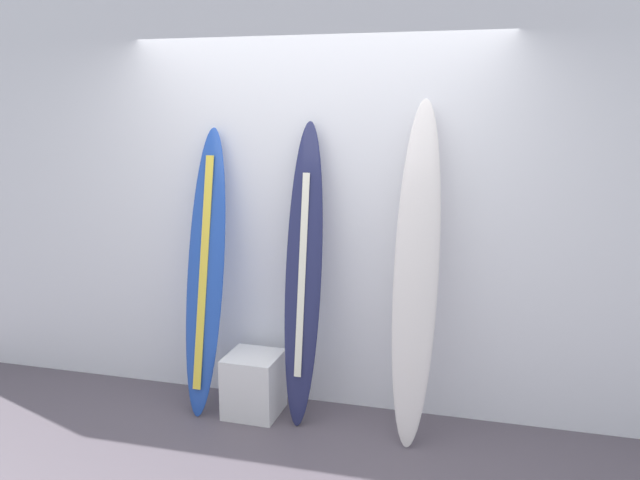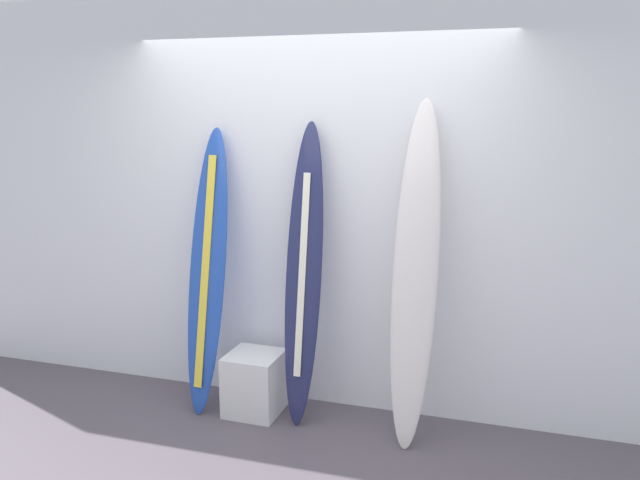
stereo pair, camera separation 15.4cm
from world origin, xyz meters
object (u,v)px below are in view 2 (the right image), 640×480
Objects in this scene: surfboard_navy at (304,277)px; display_block_left at (255,383)px; surfboard_cobalt at (207,273)px; surfboard_ivory at (415,274)px.

surfboard_navy is 0.84m from display_block_left.
surfboard_cobalt is 0.98× the size of surfboard_navy.
surfboard_navy is at bearing 8.42° from display_block_left.
surfboard_ivory is at bearing 0.45° from display_block_left.
surfboard_ivory reaches higher than surfboard_cobalt.
display_block_left is at bearing -179.55° from surfboard_ivory.
surfboard_ivory reaches higher than display_block_left.
surfboard_cobalt is 0.68m from surfboard_navy.
surfboard_cobalt is at bearing 175.18° from display_block_left.
surfboard_navy reaches higher than display_block_left.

